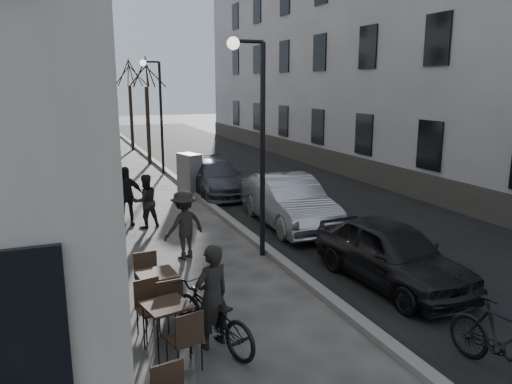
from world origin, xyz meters
TOP-DOWN VIEW (x-y plane):
  - road at (3.85, 16.00)m, footprint 7.30×60.00m
  - kerb at (0.20, 16.00)m, footprint 0.25×60.00m
  - streetlamp_near at (-0.17, 6.00)m, footprint 0.90×0.28m
  - streetlamp_far at (-0.17, 18.00)m, footprint 0.90×0.28m
  - tree_near at (-0.10, 21.00)m, footprint 2.40×2.40m
  - tree_far at (-0.10, 27.00)m, footprint 2.40×2.40m
  - bistro_set_b at (-3.07, 2.42)m, footprint 0.79×1.65m
  - bistro_set_c at (-2.98, 3.71)m, footprint 0.72×1.65m
  - sign_board at (-4.01, 1.81)m, footprint 0.48×0.62m
  - utility_cabinet at (0.10, 13.45)m, footprint 0.80×1.12m
  - bicycle at (-2.37, 2.32)m, footprint 1.34×2.08m
  - cyclist_rider at (-2.37, 2.32)m, footprint 0.72×0.60m
  - pedestrian_near at (-2.22, 9.44)m, footprint 0.88×0.75m
  - pedestrian_mid at (-1.80, 6.50)m, footprint 1.21×0.96m
  - pedestrian_far at (-2.71, 9.89)m, footprint 1.06×0.50m
  - car_near at (1.80, 3.38)m, footprint 1.81×4.02m
  - car_mid at (1.68, 8.07)m, footprint 1.77×4.52m
  - car_far at (1.00, 12.96)m, footprint 1.80×4.28m
  - moped at (1.20, -0.01)m, footprint 0.71×1.89m

SIDE VIEW (x-z plane):
  - road at x=3.85m, z-range 0.00..0.00m
  - kerb at x=0.20m, z-range 0.00..0.12m
  - sign_board at x=-4.01m, z-range -0.09..0.88m
  - bistro_set_b at x=-3.07m, z-range 0.01..0.96m
  - bistro_set_c at x=-2.98m, z-range 0.01..0.97m
  - bicycle at x=-2.37m, z-range 0.00..1.03m
  - moped at x=1.20m, z-range 0.00..1.11m
  - car_far at x=1.00m, z-range 0.00..1.23m
  - car_near at x=1.80m, z-range 0.00..1.34m
  - car_mid at x=1.68m, z-range 0.00..1.46m
  - utility_cabinet at x=0.10m, z-range 0.00..1.51m
  - pedestrian_near at x=-2.22m, z-range 0.00..1.57m
  - pedestrian_mid at x=-1.80m, z-range 0.00..1.65m
  - cyclist_rider at x=-2.37m, z-range 0.00..1.69m
  - pedestrian_far at x=-2.71m, z-range 0.00..1.75m
  - streetlamp_near at x=-0.17m, z-range 0.62..5.71m
  - streetlamp_far at x=-0.17m, z-range 0.62..5.71m
  - tree_near at x=-0.10m, z-range 1.81..7.51m
  - tree_far at x=-0.10m, z-range 1.81..7.51m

